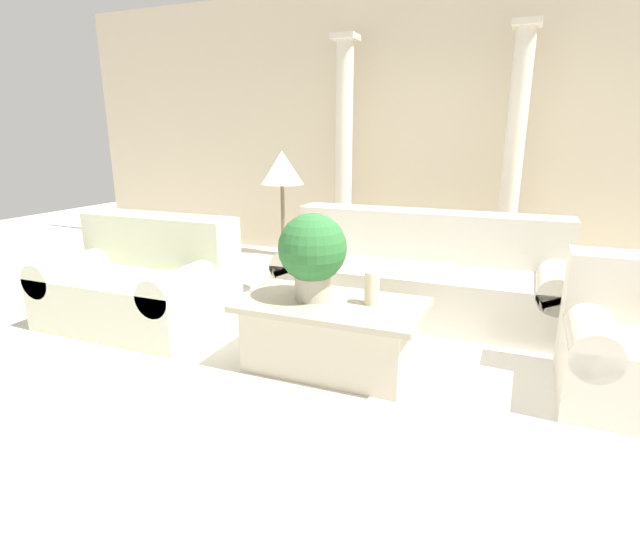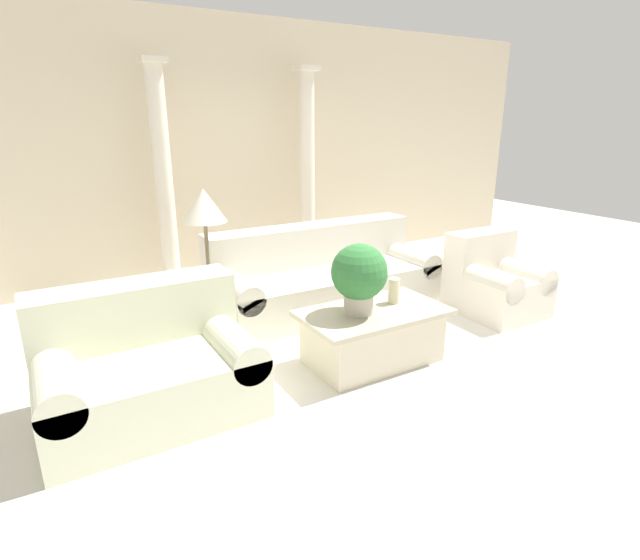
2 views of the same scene
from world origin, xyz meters
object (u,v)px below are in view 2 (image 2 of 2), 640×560
floor_lamp (204,212)px  armchair (494,281)px  coffee_table (373,335)px  potted_plant (359,275)px  loveseat (147,364)px  sofa_long (323,276)px

floor_lamp → armchair: (2.79, -0.95, -0.84)m
coffee_table → potted_plant: potted_plant is taller
loveseat → floor_lamp: bearing=51.6°
sofa_long → potted_plant: (-0.46, -1.34, 0.45)m
sofa_long → armchair: (1.49, -1.06, 0.00)m
loveseat → floor_lamp: 1.55m
sofa_long → armchair: bearing=-35.4°
loveseat → coffee_table: loveseat is taller
coffee_table → loveseat: bearing=172.8°
potted_plant → floor_lamp: size_ratio=0.42×
potted_plant → armchair: size_ratio=0.68×
sofa_long → potted_plant: bearing=-109.1°
floor_lamp → armchair: size_ratio=1.63×
coffee_table → potted_plant: bearing=174.0°
floor_lamp → armchair: 3.06m
sofa_long → floor_lamp: bearing=-175.4°
potted_plant → floor_lamp: bearing=124.1°
loveseat → armchair: 3.60m
coffee_table → armchair: size_ratio=1.43×
potted_plant → coffee_table: bearing=-6.0°
coffee_table → armchair: armchair is taller
sofa_long → loveseat: size_ratio=1.71×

